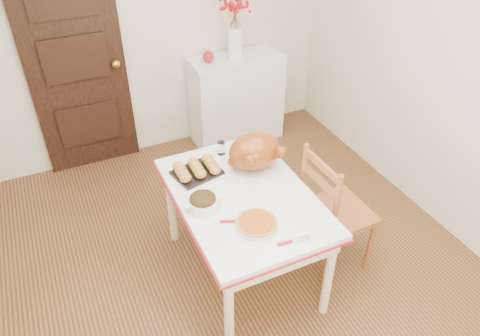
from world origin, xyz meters
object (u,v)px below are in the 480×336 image
sideboard (236,99)px  pumpkin_pie (257,223)px  turkey_platter (255,153)px  kitchen_table (243,235)px  chair_oak (338,210)px

sideboard → pumpkin_pie: sideboard is taller
turkey_platter → kitchen_table: bearing=-146.8°
sideboard → pumpkin_pie: 2.23m
sideboard → pumpkin_pie: bearing=-111.4°
sideboard → chair_oak: bearing=-92.3°
kitchen_table → chair_oak: size_ratio=1.26×
kitchen_table → chair_oak: bearing=-14.3°
sideboard → pumpkin_pie: size_ratio=3.55×
pumpkin_pie → turkey_platter: bearing=64.8°
turkey_platter → chair_oak: bearing=-54.5°
sideboard → chair_oak: 1.91m
pumpkin_pie → chair_oak: bearing=10.9°
turkey_platter → pumpkin_pie: turkey_platter is taller
chair_oak → pumpkin_pie: bearing=99.6°
sideboard → kitchen_table: (-0.75, -1.74, -0.08)m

